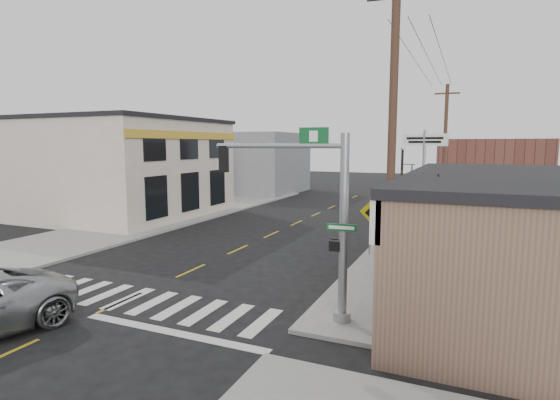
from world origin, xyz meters
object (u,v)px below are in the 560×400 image
at_px(traffic_signal_pole, 322,206).
at_px(fire_hydrant, 390,277).
at_px(guide_sign, 404,215).
at_px(utility_pole_near, 392,140).
at_px(dance_center_sign, 424,152).
at_px(bare_tree, 420,182).
at_px(utility_pole_far, 444,152).
at_px(lamp_post, 403,185).

relative_size(traffic_signal_pole, fire_hydrant, 7.28).
bearing_deg(guide_sign, traffic_signal_pole, -103.36).
height_order(fire_hydrant, utility_pole_near, utility_pole_near).
xyz_separation_m(dance_center_sign, bare_tree, (1.19, -13.91, -0.70)).
bearing_deg(utility_pole_far, guide_sign, -98.57).
height_order(guide_sign, lamp_post, lamp_post).
bearing_deg(guide_sign, fire_hydrant, -92.00).
distance_m(bare_tree, utility_pole_near, 1.65).
xyz_separation_m(bare_tree, utility_pole_far, (-0.13, 16.22, 0.71)).
bearing_deg(lamp_post, utility_pole_far, 79.35).
xyz_separation_m(traffic_signal_pole, dance_center_sign, (1.20, 16.65, 1.26)).
distance_m(traffic_signal_pole, guide_sign, 8.33).
height_order(traffic_signal_pole, guide_sign, traffic_signal_pole).
bearing_deg(lamp_post, dance_center_sign, 85.34).
bearing_deg(fire_hydrant, lamp_post, 95.74).
relative_size(guide_sign, utility_pole_near, 0.30).
xyz_separation_m(dance_center_sign, utility_pole_far, (1.06, 2.31, 0.01)).
xyz_separation_m(traffic_signal_pole, bare_tree, (2.40, 2.74, 0.56)).
bearing_deg(lamp_post, guide_sign, -77.49).
distance_m(fire_hydrant, utility_pole_far, 16.02).
xyz_separation_m(traffic_signal_pole, lamp_post, (0.57, 12.23, -0.39)).
bearing_deg(bare_tree, utility_pole_far, 90.48).
bearing_deg(traffic_signal_pole, guide_sign, 78.30).
bearing_deg(lamp_post, fire_hydrant, -80.81).
bearing_deg(bare_tree, utility_pole_near, -153.90).
distance_m(traffic_signal_pole, utility_pole_near, 3.37).
bearing_deg(utility_pole_near, guide_sign, 87.35).
distance_m(traffic_signal_pole, bare_tree, 3.68).
bearing_deg(guide_sign, utility_pole_far, 79.77).
bearing_deg(utility_pole_near, utility_pole_far, 81.77).
distance_m(bare_tree, utility_pole_far, 16.23).
bearing_deg(guide_sign, utility_pole_near, -91.68).
bearing_deg(fire_hydrant, dance_center_sign, 91.07).
xyz_separation_m(fire_hydrant, utility_pole_near, (0.09, -1.19, 4.80)).
distance_m(traffic_signal_pole, dance_center_sign, 16.74).
height_order(traffic_signal_pole, bare_tree, traffic_signal_pole).
xyz_separation_m(lamp_post, bare_tree, (1.82, -9.49, 0.95)).
bearing_deg(lamp_post, bare_tree, -75.67).
xyz_separation_m(traffic_signal_pole, fire_hydrant, (1.45, 3.51, -2.89)).
distance_m(guide_sign, dance_center_sign, 8.92).
height_order(utility_pole_near, utility_pole_far, utility_pole_near).
bearing_deg(guide_sign, lamp_post, 94.29).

